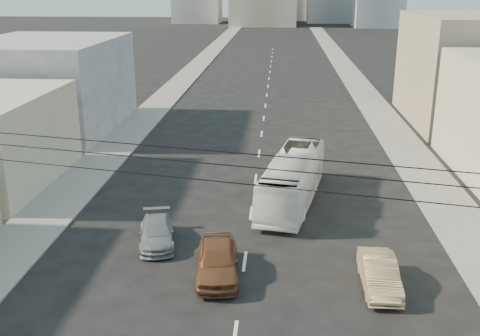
# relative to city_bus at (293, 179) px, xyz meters

# --- Properties ---
(sidewalk_left) EXTENTS (3.50, 180.00, 0.12)m
(sidewalk_left) POSITION_rel_city_bus_xyz_m (-14.17, 47.98, -1.42)
(sidewalk_left) COLOR gray
(sidewalk_left) RESTS_ON ground
(sidewalk_right) EXTENTS (3.50, 180.00, 0.12)m
(sidewalk_right) POSITION_rel_city_bus_xyz_m (9.33, 47.98, -1.42)
(sidewalk_right) COLOR gray
(sidewalk_right) RESTS_ON ground
(lane_dashes) EXTENTS (0.15, 104.00, 0.01)m
(lane_dashes) POSITION_rel_city_bus_xyz_m (-2.42, 30.98, -1.47)
(lane_dashes) COLOR silver
(lane_dashes) RESTS_ON ground
(city_bus) EXTENTS (4.50, 10.87, 2.95)m
(city_bus) POSITION_rel_city_bus_xyz_m (0.00, 0.00, 0.00)
(city_bus) COLOR white
(city_bus) RESTS_ON ground
(sedan_brown) EXTENTS (2.33, 4.85, 1.60)m
(sedan_brown) POSITION_rel_city_bus_xyz_m (-3.57, -9.52, -0.68)
(sedan_brown) COLOR brown
(sedan_brown) RESTS_ON ground
(sedan_tan) EXTENTS (1.46, 4.16, 1.37)m
(sedan_tan) POSITION_rel_city_bus_xyz_m (3.62, -10.05, -0.79)
(sedan_tan) COLOR tan
(sedan_tan) RESTS_ON ground
(sedan_grey) EXTENTS (2.54, 4.50, 1.23)m
(sedan_grey) POSITION_rel_city_bus_xyz_m (-7.04, -6.37, -0.86)
(sedan_grey) COLOR gray
(sedan_grey) RESTS_ON ground
(overhead_wires) EXTENTS (23.01, 5.02, 0.72)m
(overhead_wires) POSITION_rel_city_bus_xyz_m (-2.42, -20.52, 7.49)
(overhead_wires) COLOR black
(overhead_wires) RESTS_ON ground
(bldg_right_far) EXTENTS (12.00, 16.00, 10.00)m
(bldg_right_far) POSITION_rel_city_bus_xyz_m (17.58, 21.98, 3.52)
(bldg_right_far) COLOR gray
(bldg_right_far) RESTS_ON ground
(bldg_left_far) EXTENTS (12.00, 16.00, 8.00)m
(bldg_left_far) POSITION_rel_city_bus_xyz_m (-21.92, 16.98, 2.52)
(bldg_left_far) COLOR gray
(bldg_left_far) RESTS_ON ground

